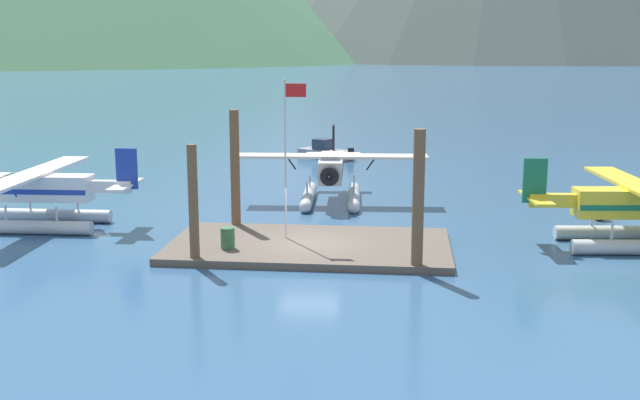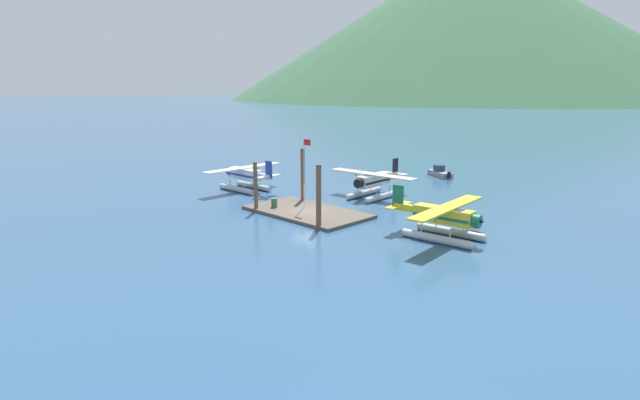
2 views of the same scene
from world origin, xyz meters
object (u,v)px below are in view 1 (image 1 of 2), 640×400
object	(u,v)px
flagpole	(288,142)
boat_grey_open_north	(324,152)
mooring_buoy	(600,212)
seaplane_white_port_fwd	(41,195)
seaplane_yellow_stbd_fwd	(632,211)
seaplane_cream_bow_centre	(331,174)
fuel_drum	(228,238)

from	to	relation	value
flagpole	boat_grey_open_north	distance (m)	26.26
mooring_buoy	seaplane_white_port_fwd	xyz separation A→B (m)	(-26.68, -4.51, 1.18)
mooring_buoy	boat_grey_open_north	size ratio (longest dim) A/B	0.18
flagpole	seaplane_yellow_stbd_fwd	bearing A→B (deg)	4.48
mooring_buoy	seaplane_yellow_stbd_fwd	bearing A→B (deg)	-90.48
flagpole	mooring_buoy	distance (m)	16.49
seaplane_cream_bow_centre	seaplane_white_port_fwd	bearing A→B (deg)	-150.44
mooring_buoy	seaplane_cream_bow_centre	xyz separation A→B (m)	(-13.64, 2.89, 1.18)
mooring_buoy	seaplane_cream_bow_centre	world-z (taller)	seaplane_cream_bow_centre
fuel_drum	seaplane_white_port_fwd	xyz separation A→B (m)	(-9.81, 3.92, 0.84)
flagpole	seaplane_white_port_fwd	size ratio (longest dim) A/B	0.65
fuel_drum	boat_grey_open_north	xyz separation A→B (m)	(1.16, 27.95, -0.25)
seaplane_yellow_stbd_fwd	boat_grey_open_north	xyz separation A→B (m)	(-15.66, 24.78, -1.09)
seaplane_white_port_fwd	boat_grey_open_north	world-z (taller)	seaplane_white_port_fwd
seaplane_white_port_fwd	mooring_buoy	bearing A→B (deg)	9.59
seaplane_cream_bow_centre	boat_grey_open_north	bearing A→B (deg)	97.08
seaplane_cream_bow_centre	seaplane_yellow_stbd_fwd	bearing A→B (deg)	-30.94
flagpole	seaplane_yellow_stbd_fwd	distance (m)	14.93
flagpole	fuel_drum	bearing A→B (deg)	-137.76
flagpole	seaplane_white_port_fwd	xyz separation A→B (m)	(-12.04, 1.90, -2.90)
fuel_drum	seaplane_yellow_stbd_fwd	xyz separation A→B (m)	(16.83, 3.17, 0.84)
mooring_buoy	seaplane_yellow_stbd_fwd	world-z (taller)	seaplane_yellow_stbd_fwd
fuel_drum	boat_grey_open_north	bearing A→B (deg)	87.62
seaplane_white_port_fwd	seaplane_cream_bow_centre	distance (m)	14.99
flagpole	seaplane_cream_bow_centre	distance (m)	9.79
fuel_drum	mooring_buoy	xyz separation A→B (m)	(16.87, 8.43, -0.34)
fuel_drum	seaplane_white_port_fwd	distance (m)	10.60
flagpole	seaplane_cream_bow_centre	world-z (taller)	flagpole
seaplane_yellow_stbd_fwd	seaplane_cream_bow_centre	distance (m)	15.85
seaplane_yellow_stbd_fwd	fuel_drum	bearing A→B (deg)	-169.33
fuel_drum	mooring_buoy	size ratio (longest dim) A/B	1.11
flagpole	seaplane_cream_bow_centre	bearing A→B (deg)	83.87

